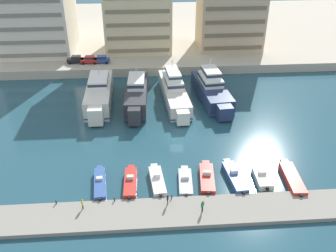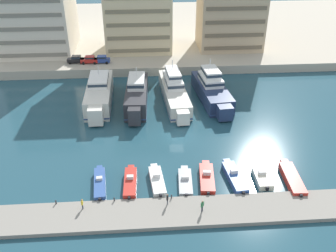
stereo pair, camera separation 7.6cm
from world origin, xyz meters
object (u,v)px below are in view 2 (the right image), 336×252
Objects in this scene: pedestrian_near_edge at (82,203)px; yacht_charcoal_left at (137,95)px; car_black_far_left at (76,59)px; yacht_ivory_mid_left at (174,90)px; car_blue_mid_left at (102,59)px; yacht_navy_center_left at (212,89)px; yacht_ivory_far_left at (99,93)px; motorboat_blue_far_left at (100,183)px; motorboat_grey_center_left at (185,181)px; motorboat_cream_mid_right at (262,177)px; car_red_left at (90,59)px; pedestrian_far_side at (167,198)px; pedestrian_mid_deck at (202,205)px; motorboat_red_center at (207,178)px; motorboat_blue_center_right at (234,177)px; motorboat_red_left at (130,183)px; motorboat_red_right at (292,179)px; motorboat_white_mid_left at (157,181)px.

yacht_charcoal_left is at bearing 77.02° from pedestrian_near_edge.
car_black_far_left is at bearing 127.28° from yacht_charcoal_left.
yacht_charcoal_left is 0.84× the size of yacht_ivory_mid_left.
car_blue_mid_left is at bearing -3.88° from car_black_far_left.
yacht_navy_center_left is at bearing -35.88° from car_blue_mid_left.
pedestrian_near_edge is (0.47, -31.96, -0.66)m from yacht_ivory_far_left.
yacht_charcoal_left is 26.22m from motorboat_blue_far_left.
motorboat_grey_center_left is 11.35m from motorboat_cream_mid_right.
car_red_left is at bearing 112.25° from motorboat_grey_center_left.
pedestrian_far_side is at bearing -160.97° from motorboat_cream_mid_right.
motorboat_cream_mid_right is 3.43× the size of pedestrian_mid_deck.
car_red_left is at bearing -179.70° from car_blue_mid_left.
yacht_ivory_mid_left is 7.82m from yacht_navy_center_left.
pedestrian_near_edge reaches higher than motorboat_red_center.
motorboat_blue_far_left is 4.37× the size of pedestrian_mid_deck.
car_red_left is 51.71m from pedestrian_far_side.
yacht_ivory_far_left is 32.12m from motorboat_red_center.
motorboat_blue_center_right is (6.55, -27.20, -1.59)m from yacht_ivory_mid_left.
yacht_charcoal_left reaches higher than motorboat_cream_mid_right.
motorboat_grey_center_left is at bearing -61.87° from yacht_ivory_far_left.
car_blue_mid_left reaches higher than motorboat_blue_far_left.
motorboat_red_left is at bearing 179.20° from motorboat_grey_center_left.
yacht_ivory_mid_left is at bearing 117.72° from motorboat_red_right.
motorboat_blue_center_right is 11.48m from pedestrian_far_side.
yacht_ivory_mid_left is at bearing 64.48° from motorboat_blue_far_left.
yacht_ivory_mid_left is at bearing 103.53° from motorboat_blue_center_right.
yacht_navy_center_left is at bearing -1.93° from yacht_ivory_mid_left.
yacht_ivory_mid_left is 1.12× the size of yacht_navy_center_left.
car_black_far_left is 53.17m from pedestrian_far_side.
yacht_ivory_far_left is 2.58× the size of motorboat_red_center.
car_blue_mid_left reaches higher than motorboat_red_right.
motorboat_red_center is at bearing 0.44° from motorboat_blue_far_left.
pedestrian_near_edge reaches higher than motorboat_red_right.
motorboat_white_mid_left reaches higher than motorboat_red_center.
motorboat_cream_mid_right is (23.63, -0.15, -0.03)m from motorboat_blue_far_left.
pedestrian_far_side is (-4.38, 1.66, -0.04)m from pedestrian_mid_deck.
motorboat_blue_far_left is 15.34m from pedestrian_mid_deck.
motorboat_cream_mid_right is 0.71× the size of motorboat_red_right.
motorboat_blue_center_right is at bearing 2.86° from motorboat_grey_center_left.
car_red_left is (-29.59, 44.45, 2.57)m from motorboat_cream_mid_right.
car_red_left is (-5.96, 44.30, 2.54)m from motorboat_blue_far_left.
yacht_charcoal_left reaches higher than motorboat_blue_far_left.
pedestrian_mid_deck reaches higher than pedestrian_near_edge.
pedestrian_far_side is (-10.21, -5.14, 1.06)m from motorboat_blue_center_right.
pedestrian_near_edge reaches higher than motorboat_blue_center_right.
pedestrian_far_side is (12.44, -49.38, -1.47)m from car_blue_mid_left.
pedestrian_near_edge is at bearing -179.80° from pedestrian_far_side.
motorboat_grey_center_left is 6.72m from pedestrian_mid_deck.
yacht_charcoal_left is 34.84m from motorboat_red_right.
pedestrian_mid_deck is at bearing -157.60° from motorboat_red_right.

